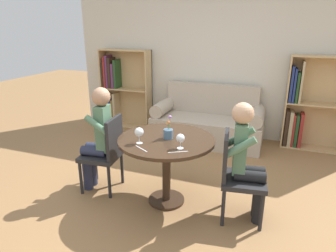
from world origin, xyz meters
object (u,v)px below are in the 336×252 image
at_px(person_right, 247,160).
at_px(wine_glass_right, 180,139).
at_px(bookshelf_right, 308,108).
at_px(chair_right, 237,173).
at_px(couch, 208,123).
at_px(wine_glass_left, 139,133).
at_px(flower_vase, 168,132).
at_px(person_left, 98,137).
at_px(bookshelf_left, 120,89).
at_px(chair_left, 106,151).

relative_size(person_right, wine_glass_right, 8.16).
height_order(bookshelf_right, chair_right, bookshelf_right).
relative_size(couch, bookshelf_right, 1.23).
distance_m(person_right, wine_glass_left, 1.08).
relative_size(chair_right, wine_glass_left, 5.46).
distance_m(wine_glass_right, flower_vase, 0.30).
relative_size(person_right, wine_glass_left, 7.33).
distance_m(couch, person_left, 2.18).
relative_size(person_left, wine_glass_right, 8.36).
height_order(bookshelf_right, flower_vase, bookshelf_right).
xyz_separation_m(couch, chair_right, (0.75, -1.99, 0.18)).
bearing_deg(bookshelf_right, flower_vase, -123.75).
relative_size(person_left, person_right, 1.02).
bearing_deg(bookshelf_left, person_left, -66.96).
relative_size(couch, wine_glass_right, 12.03).
distance_m(bookshelf_right, person_right, 2.34).
bearing_deg(bookshelf_left, flower_vase, -50.95).
height_order(couch, wine_glass_right, couch).
relative_size(bookshelf_right, person_left, 1.17).
relative_size(bookshelf_left, person_left, 1.17).
bearing_deg(bookshelf_right, chair_right, -108.64).
height_order(bookshelf_left, chair_left, bookshelf_left).
bearing_deg(wine_glass_right, bookshelf_left, 129.46).
distance_m(chair_right, wine_glass_right, 0.66).
bearing_deg(person_left, wine_glass_right, 74.16).
height_order(chair_left, flower_vase, flower_vase).
bearing_deg(person_right, chair_left, 81.69).
relative_size(bookshelf_left, flower_vase, 5.85).
bearing_deg(chair_right, wine_glass_left, 93.62).
bearing_deg(chair_right, person_left, 81.43).
bearing_deg(chair_left, wine_glass_left, 62.07).
relative_size(bookshelf_left, wine_glass_right, 9.80).
distance_m(person_left, wine_glass_left, 0.69).
bearing_deg(wine_glass_right, wine_glass_left, -177.73).
bearing_deg(person_right, couch, 14.83).
height_order(couch, bookshelf_left, bookshelf_left).
xyz_separation_m(bookshelf_right, wine_glass_right, (-1.29, -2.45, 0.20)).
bearing_deg(flower_vase, chair_right, -2.52).
xyz_separation_m(bookshelf_left, wine_glass_right, (2.01, -2.44, 0.14)).
height_order(person_left, wine_glass_left, person_left).
bearing_deg(wine_glass_right, person_left, 169.62).
height_order(chair_right, wine_glass_left, wine_glass_left).
distance_m(chair_left, person_right, 1.59).
relative_size(bookshelf_right, chair_right, 1.61).
distance_m(bookshelf_left, person_left, 2.45).
xyz_separation_m(couch, wine_glass_left, (-0.20, -2.19, 0.56)).
bearing_deg(bookshelf_left, chair_left, -64.95).
height_order(chair_right, wine_glass_right, same).
xyz_separation_m(bookshelf_right, person_left, (-2.35, -2.25, 0.01)).
distance_m(couch, bookshelf_left, 1.85).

